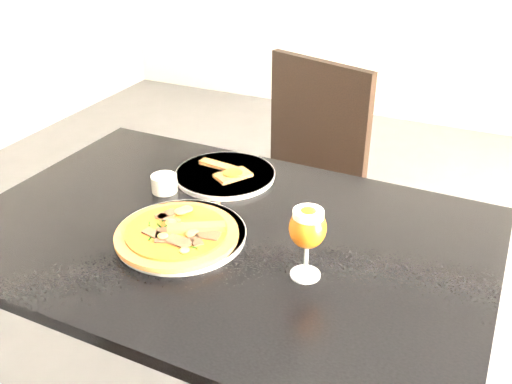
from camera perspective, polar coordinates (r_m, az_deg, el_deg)
The scene contains 9 objects.
dining_table at distance 1.37m, azimuth -3.24°, elevation -7.03°, with size 1.21×0.82×0.75m.
chair_far at distance 2.01m, azimuth 3.76°, elevation 0.64°, with size 0.54×0.54×0.93m.
plate_main at distance 1.30m, azimuth -7.52°, elevation -4.27°, with size 0.29×0.29×0.02m, color silver.
pizza at distance 1.27m, azimuth -7.87°, elevation -4.08°, with size 0.27×0.27×0.03m.
plate_second at distance 1.55m, azimuth -3.10°, elevation 1.72°, with size 0.27×0.27×0.01m, color silver.
crust_scraps at distance 1.54m, azimuth -2.82°, elevation 2.05°, with size 0.17×0.11×0.01m.
loose_crust at distance 1.40m, azimuth -6.03°, elevation -1.57°, with size 0.12×0.03×0.01m, color #9A4E25.
sauce_cup at distance 1.49m, azimuth -9.17°, elevation 0.92°, with size 0.07×0.07×0.04m.
beer_glass at distance 1.12m, azimuth 5.18°, elevation -3.65°, with size 0.08×0.08×0.16m.
Camera 1 is at (0.27, -0.79, 1.46)m, focal length 40.00 mm.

